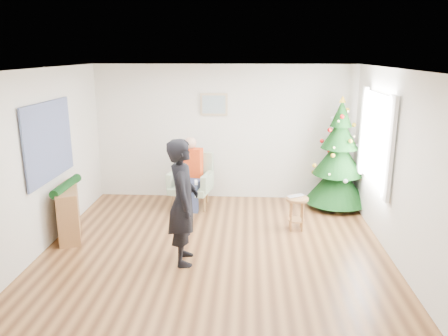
# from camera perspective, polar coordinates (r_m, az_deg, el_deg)

# --- Properties ---
(floor) EXTENTS (5.00, 5.00, 0.00)m
(floor) POSITION_cam_1_polar(r_m,az_deg,el_deg) (6.49, -1.21, -10.79)
(floor) COLOR brown
(floor) RESTS_ON ground
(ceiling) EXTENTS (5.00, 5.00, 0.00)m
(ceiling) POSITION_cam_1_polar(r_m,az_deg,el_deg) (5.85, -1.35, 12.79)
(ceiling) COLOR white
(ceiling) RESTS_ON wall_back
(wall_back) EXTENTS (5.00, 0.00, 5.00)m
(wall_back) POSITION_cam_1_polar(r_m,az_deg,el_deg) (8.48, 0.07, 4.63)
(wall_back) COLOR silver
(wall_back) RESTS_ON floor
(wall_front) EXTENTS (5.00, 0.00, 5.00)m
(wall_front) POSITION_cam_1_polar(r_m,az_deg,el_deg) (3.69, -4.40, -9.42)
(wall_front) COLOR silver
(wall_front) RESTS_ON floor
(wall_left) EXTENTS (0.00, 5.00, 5.00)m
(wall_left) POSITION_cam_1_polar(r_m,az_deg,el_deg) (6.72, -23.05, 0.66)
(wall_left) COLOR silver
(wall_left) RESTS_ON floor
(wall_right) EXTENTS (0.00, 5.00, 5.00)m
(wall_right) POSITION_cam_1_polar(r_m,az_deg,el_deg) (6.36, 21.80, 0.02)
(wall_right) COLOR silver
(wall_right) RESTS_ON floor
(window_panel) EXTENTS (0.04, 1.30, 1.40)m
(window_panel) POSITION_cam_1_polar(r_m,az_deg,el_deg) (7.24, 19.31, 3.60)
(window_panel) COLOR white
(window_panel) RESTS_ON wall_right
(curtains) EXTENTS (0.05, 1.75, 1.50)m
(curtains) POSITION_cam_1_polar(r_m,az_deg,el_deg) (7.23, 19.09, 3.60)
(curtains) COLOR white
(curtains) RESTS_ON wall_right
(christmas_tree) EXTENTS (1.15, 1.15, 2.08)m
(christmas_tree) POSITION_cam_1_polar(r_m,az_deg,el_deg) (8.23, 14.73, 1.22)
(christmas_tree) COLOR #3F2816
(christmas_tree) RESTS_ON floor
(stool) EXTENTS (0.36, 0.36, 0.55)m
(stool) POSITION_cam_1_polar(r_m,az_deg,el_deg) (7.23, 9.44, -5.84)
(stool) COLOR brown
(stool) RESTS_ON floor
(laptop) EXTENTS (0.36, 0.32, 0.02)m
(laptop) POSITION_cam_1_polar(r_m,az_deg,el_deg) (7.13, 9.54, -3.76)
(laptop) COLOR silver
(laptop) RESTS_ON stool
(armchair) EXTENTS (0.85, 0.80, 1.00)m
(armchair) POSITION_cam_1_polar(r_m,az_deg,el_deg) (8.20, -4.25, -2.50)
(armchair) COLOR #8CA282
(armchair) RESTS_ON floor
(seated_person) EXTENTS (0.47, 0.64, 1.31)m
(seated_person) POSITION_cam_1_polar(r_m,az_deg,el_deg) (8.06, -4.43, -0.56)
(seated_person) COLOR navy
(seated_person) RESTS_ON armchair
(standing_man) EXTENTS (0.50, 0.69, 1.73)m
(standing_man) POSITION_cam_1_polar(r_m,az_deg,el_deg) (5.90, -5.38, -4.45)
(standing_man) COLOR black
(standing_man) RESTS_ON floor
(game_controller) EXTENTS (0.05, 0.13, 0.04)m
(game_controller) POSITION_cam_1_polar(r_m,az_deg,el_deg) (5.76, -3.67, -1.88)
(game_controller) COLOR white
(game_controller) RESTS_ON standing_man
(console) EXTENTS (0.64, 1.04, 0.80)m
(console) POSITION_cam_1_polar(r_m,az_deg,el_deg) (7.28, -19.63, -5.37)
(console) COLOR brown
(console) RESTS_ON floor
(garland) EXTENTS (0.14, 0.90, 0.14)m
(garland) POSITION_cam_1_polar(r_m,az_deg,el_deg) (7.15, -19.92, -2.21)
(garland) COLOR black
(garland) RESTS_ON console
(tapestry) EXTENTS (0.03, 1.50, 1.15)m
(tapestry) POSITION_cam_1_polar(r_m,az_deg,el_deg) (6.91, -21.89, 3.28)
(tapestry) COLOR black
(tapestry) RESTS_ON wall_left
(framed_picture) EXTENTS (0.52, 0.05, 0.42)m
(framed_picture) POSITION_cam_1_polar(r_m,az_deg,el_deg) (8.38, -1.32, 8.30)
(framed_picture) COLOR tan
(framed_picture) RESTS_ON wall_back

